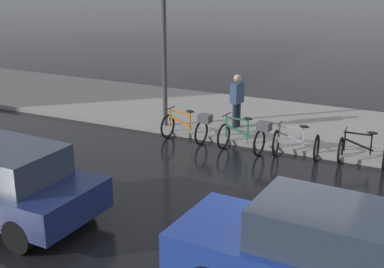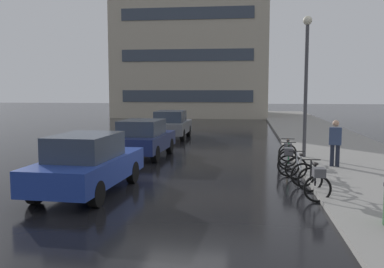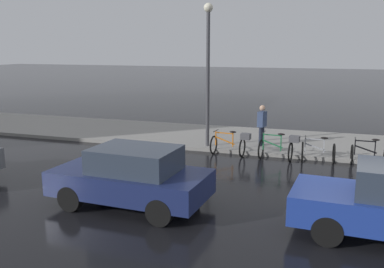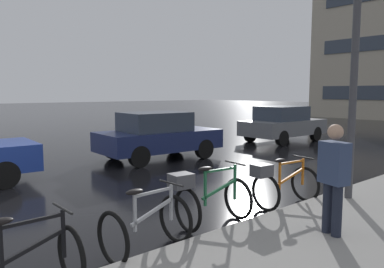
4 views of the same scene
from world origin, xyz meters
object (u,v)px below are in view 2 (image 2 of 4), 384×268
object	(u,v)px
car_blue	(87,164)
car_grey	(171,124)
bicycle_nearest	(315,180)
bicycle_second	(299,170)
bicycle_third	(288,159)
pedestrian	(335,142)
streetlamp	(306,73)
bicycle_farthest	(288,152)
car_navy	(143,138)

from	to	relation	value
car_blue	car_grey	world-z (taller)	car_blue
bicycle_nearest	car_grey	bearing A→B (deg)	115.03
bicycle_second	bicycle_nearest	bearing A→B (deg)	-84.68
car_grey	car_blue	bearing A→B (deg)	-89.99
bicycle_nearest	car_grey	distance (m)	14.15
bicycle_third	pedestrian	world-z (taller)	pedestrian
streetlamp	bicycle_farthest	bearing A→B (deg)	-122.55
car_blue	bicycle_farthest	bearing A→B (deg)	40.75
bicycle_nearest	bicycle_farthest	bearing A→B (deg)	92.63
bicycle_nearest	pedestrian	xyz separation A→B (m)	(1.29, 4.02, 0.50)
car_blue	pedestrian	world-z (taller)	pedestrian
bicycle_second	bicycle_third	size ratio (longest dim) A/B	0.82
bicycle_third	car_grey	distance (m)	11.23
car_navy	streetlamp	world-z (taller)	streetlamp
streetlamp	car_grey	bearing A→B (deg)	133.73
bicycle_farthest	pedestrian	bearing A→B (deg)	-28.99
streetlamp	bicycle_third	bearing A→B (deg)	-106.83
car_navy	car_grey	size ratio (longest dim) A/B	0.99
car_navy	pedestrian	xyz separation A→B (m)	(7.25, -2.06, 0.20)
car_navy	car_grey	xyz separation A→B (m)	(-0.02, 6.74, 0.01)
car_grey	streetlamp	bearing A→B (deg)	-46.27
bicycle_nearest	bicycle_second	xyz separation A→B (m)	(-0.17, 1.81, -0.09)
bicycle_farthest	pedestrian	world-z (taller)	pedestrian
bicycle_third	car_navy	world-z (taller)	car_navy
bicycle_second	pedestrian	distance (m)	2.72
bicycle_second	bicycle_farthest	bearing A→B (deg)	91.04
bicycle_nearest	car_blue	xyz separation A→B (m)	(-5.98, -0.10, 0.31)
car_blue	pedestrian	bearing A→B (deg)	29.58
pedestrian	streetlamp	world-z (taller)	streetlamp
bicycle_second	car_grey	distance (m)	12.46
bicycle_farthest	streetlamp	distance (m)	3.24
bicycle_nearest	bicycle_third	bearing A→B (deg)	96.74
car_blue	streetlamp	distance (m)	9.31
bicycle_third	car_grey	xyz separation A→B (m)	(-5.62, 9.72, 0.29)
bicycle_second	car_grey	size ratio (longest dim) A/B	0.29
bicycle_farthest	pedestrian	xyz separation A→B (m)	(1.51, -0.84, 0.49)
bicycle_second	streetlamp	size ratio (longest dim) A/B	0.21
bicycle_second	pedestrian	xyz separation A→B (m)	(1.45, 2.22, 0.59)
pedestrian	car_navy	bearing A→B (deg)	164.17
bicycle_farthest	car_navy	size ratio (longest dim) A/B	0.37
bicycle_nearest	car_navy	size ratio (longest dim) A/B	0.35
pedestrian	streetlamp	bearing A→B (deg)	111.03
car_grey	bicycle_second	bearing A→B (deg)	-62.16
bicycle_third	car_blue	xyz separation A→B (m)	(-5.62, -3.20, 0.29)
bicycle_third	bicycle_farthest	distance (m)	1.77
bicycle_third	streetlamp	bearing A→B (deg)	73.17
car_grey	pedestrian	bearing A→B (deg)	-50.42
bicycle_second	car_navy	xyz separation A→B (m)	(-5.80, 4.27, 0.39)
bicycle_farthest	bicycle_nearest	bearing A→B (deg)	-87.37
car_navy	pedestrian	world-z (taller)	pedestrian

